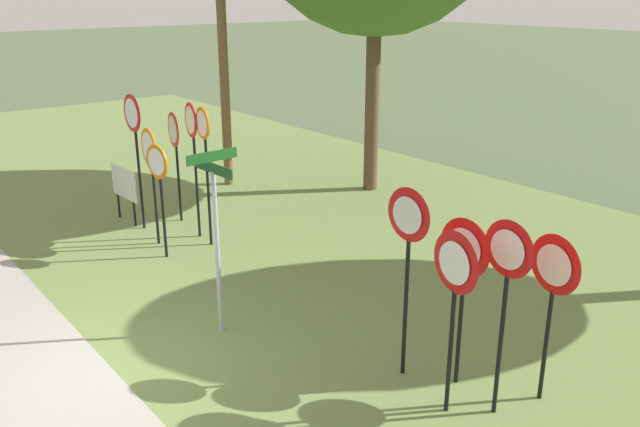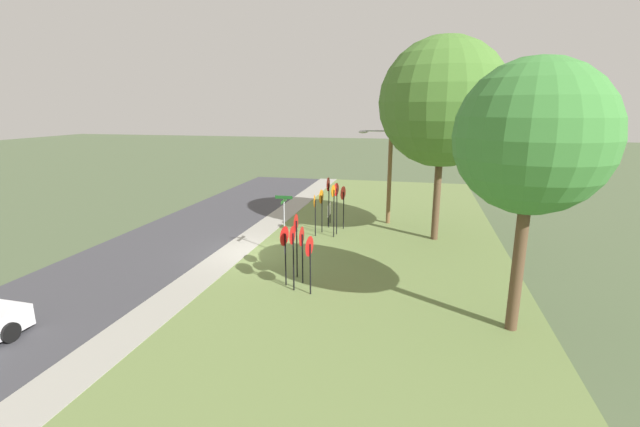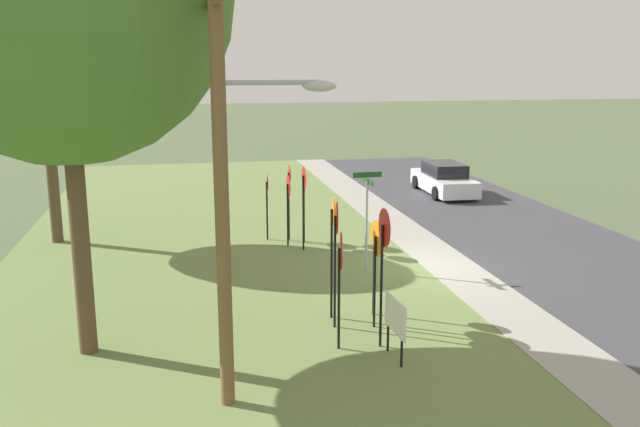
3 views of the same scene
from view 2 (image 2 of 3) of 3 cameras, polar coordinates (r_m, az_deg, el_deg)
ground_plane at (r=21.00m, az=-9.20°, el=-5.13°), size 160.00×160.00×0.00m
road_asphalt at (r=23.19m, az=-20.29°, el=-3.99°), size 44.00×6.40×0.01m
sidewalk_strip at (r=21.30m, az=-11.21°, el=-4.86°), size 44.00×1.60×0.06m
grass_median at (r=19.62m, az=7.37°, el=-6.39°), size 44.00×12.00×0.04m
stop_sign_near_left at (r=24.21m, az=3.10°, el=2.07°), size 0.75×0.17×2.46m
stop_sign_near_right at (r=24.36m, az=1.12°, el=3.00°), size 0.78×0.09×2.92m
stop_sign_far_left at (r=23.07m, az=2.19°, el=2.15°), size 0.70×0.15×2.83m
stop_sign_far_center at (r=23.47m, az=0.19°, el=1.62°), size 0.77×0.11×2.40m
stop_sign_far_right at (r=22.83m, az=-0.70°, el=0.89°), size 0.65×0.13×2.24m
stop_sign_center_tall at (r=22.55m, az=1.80°, el=1.77°), size 0.63×0.12×2.82m
yield_sign_near_left at (r=16.60m, az=-2.47°, el=-3.73°), size 0.77×0.10×2.31m
yield_sign_near_right at (r=15.93m, az=-3.68°, el=-3.92°), size 0.69×0.11×2.52m
yield_sign_far_left at (r=17.18m, az=-3.22°, el=-2.25°), size 0.71×0.10×2.64m
yield_sign_far_right at (r=15.65m, az=-1.43°, el=-5.06°), size 0.75×0.14×2.23m
yield_sign_center at (r=16.44m, az=-4.75°, el=-3.74°), size 0.75×0.15×2.38m
street_name_post at (r=19.96m, az=-4.77°, el=-0.82°), size 0.96×0.82×2.82m
utility_pole at (r=25.39m, az=8.99°, el=7.76°), size 2.10×2.01×7.54m
notice_board at (r=25.25m, az=1.23°, el=0.35°), size 1.10×0.09×1.25m
oak_tree_left at (r=22.51m, az=16.00°, el=13.94°), size 6.29×6.29×10.12m
oak_tree_right at (r=13.63m, az=26.39°, el=8.96°), size 4.40×4.40×8.13m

